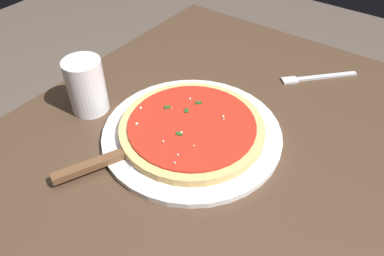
# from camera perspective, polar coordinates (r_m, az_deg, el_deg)

# --- Properties ---
(restaurant_table) EXTENTS (1.02, 0.76, 0.74)m
(restaurant_table) POSITION_cam_1_polar(r_m,az_deg,el_deg) (0.84, 0.75, -9.20)
(restaurant_table) COLOR black
(restaurant_table) RESTS_ON ground_plane
(serving_plate) EXTENTS (0.35, 0.35, 0.01)m
(serving_plate) POSITION_cam_1_polar(r_m,az_deg,el_deg) (0.74, 0.00, -0.81)
(serving_plate) COLOR white
(serving_plate) RESTS_ON restaurant_table
(pizza) EXTENTS (0.28, 0.28, 0.02)m
(pizza) POSITION_cam_1_polar(r_m,az_deg,el_deg) (0.73, -0.00, 0.09)
(pizza) COLOR #DBB26B
(pizza) RESTS_ON serving_plate
(pizza_server) EXTENTS (0.22, 0.13, 0.01)m
(pizza_server) POSITION_cam_1_polar(r_m,az_deg,el_deg) (0.69, -12.23, -4.62)
(pizza_server) COLOR silver
(pizza_server) RESTS_ON serving_plate
(cup_tall_drink) EXTENTS (0.08, 0.08, 0.12)m
(cup_tall_drink) POSITION_cam_1_polar(r_m,az_deg,el_deg) (0.81, -15.77, 6.17)
(cup_tall_drink) COLOR silver
(cup_tall_drink) RESTS_ON restaurant_table
(fork) EXTENTS (0.15, 0.14, 0.00)m
(fork) POSITION_cam_1_polar(r_m,az_deg,el_deg) (0.95, 18.13, 7.29)
(fork) COLOR silver
(fork) RESTS_ON restaurant_table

